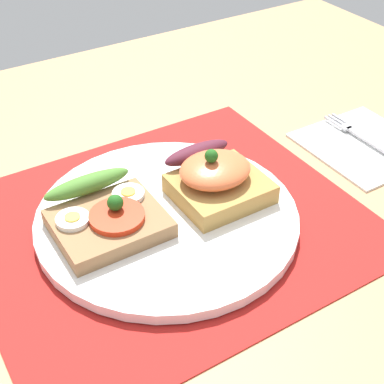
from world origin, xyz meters
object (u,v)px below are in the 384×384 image
Objects in this scene: plate at (167,217)px; napkin at (364,144)px; sandwich_salmon at (216,178)px; sandwich_egg_tomato at (106,215)px; fork at (366,139)px.

plate is 1.91× the size of napkin.
sandwich_egg_tomato is at bearing 173.40° from sandwich_salmon.
napkin is (22.18, 0.03, -3.28)cm from sandwich_salmon.
fork is (34.59, -1.22, -2.00)cm from sandwich_egg_tomato.
sandwich_egg_tomato is 34.27cm from napkin.
sandwich_egg_tomato is 0.75× the size of napkin.
sandwich_egg_tomato reaches higher than napkin.
napkin is (28.14, 0.16, -0.58)cm from plate.
sandwich_egg_tomato is at bearing 177.98° from fork.
sandwich_salmon is 22.42cm from napkin.
plate is 6.48cm from sandwich_egg_tomato.
sandwich_salmon reaches higher than plate.
fork is (28.58, 0.29, -0.12)cm from plate.
plate is 1.84× the size of fork.
sandwich_salmon reaches higher than napkin.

